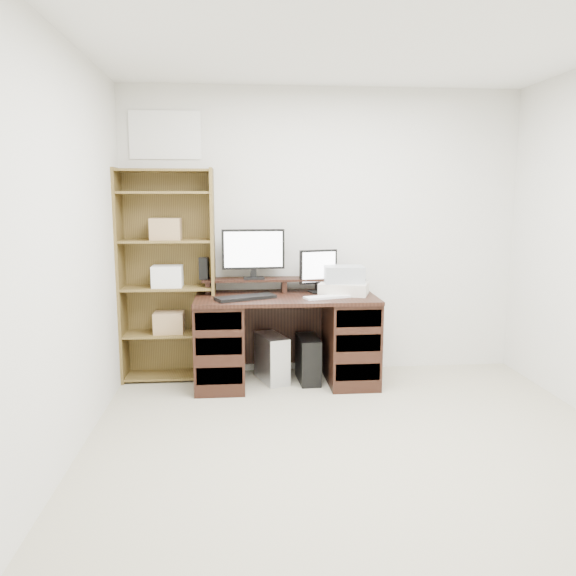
{
  "coord_description": "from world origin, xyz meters",
  "views": [
    {
      "loc": [
        -0.74,
        -2.95,
        1.57
      ],
      "look_at": [
        -0.36,
        1.43,
        0.85
      ],
      "focal_mm": 35.0,
      "sensor_mm": 36.0,
      "label": 1
    }
  ],
  "objects": [
    {
      "name": "room",
      "position": [
        -0.0,
        0.0,
        1.25
      ],
      "size": [
        3.54,
        4.04,
        2.54
      ],
      "color": "#B0A98E",
      "rests_on": "ground"
    },
    {
      "name": "tower_silver",
      "position": [
        -0.48,
        1.69,
        0.2
      ],
      "size": [
        0.29,
        0.44,
        0.4
      ],
      "primitive_type": "cube",
      "rotation": [
        0.0,
        0.0,
        0.31
      ],
      "color": "silver",
      "rests_on": "ground"
    },
    {
      "name": "keyboard_black",
      "position": [
        -0.7,
        1.51,
        0.76
      ],
      "size": [
        0.51,
        0.34,
        0.03
      ],
      "primitive_type": "cube",
      "rotation": [
        0.0,
        0.0,
        0.41
      ],
      "color": "black",
      "rests_on": "desk"
    },
    {
      "name": "bookshelf",
      "position": [
        -1.35,
        1.86,
        0.92
      ],
      "size": [
        0.8,
        0.3,
        1.8
      ],
      "color": "brown",
      "rests_on": "ground"
    },
    {
      "name": "desk",
      "position": [
        -0.36,
        1.64,
        0.39
      ],
      "size": [
        1.5,
        0.7,
        0.75
      ],
      "color": "black",
      "rests_on": "ground"
    },
    {
      "name": "tower_black",
      "position": [
        -0.17,
        1.65,
        0.19
      ],
      "size": [
        0.18,
        0.4,
        0.39
      ],
      "rotation": [
        0.0,
        0.0,
        0.04
      ],
      "color": "black",
      "rests_on": "ground"
    },
    {
      "name": "monitor_wide",
      "position": [
        -0.62,
        1.83,
        1.11
      ],
      "size": [
        0.54,
        0.15,
        0.42
      ],
      "rotation": [
        0.0,
        0.0,
        0.06
      ],
      "color": "black",
      "rests_on": "riser_shelf"
    },
    {
      "name": "keyboard_white",
      "position": [
        -0.03,
        1.51,
        0.76
      ],
      "size": [
        0.4,
        0.22,
        0.02
      ],
      "primitive_type": "cube",
      "rotation": [
        0.0,
        0.0,
        0.31
      ],
      "color": "white",
      "rests_on": "desk"
    },
    {
      "name": "monitor_small",
      "position": [
        -0.06,
        1.79,
        0.95
      ],
      "size": [
        0.33,
        0.16,
        0.37
      ],
      "rotation": [
        0.0,
        0.0,
        0.25
      ],
      "color": "black",
      "rests_on": "desk"
    },
    {
      "name": "riser_shelf",
      "position": [
        -0.36,
        1.85,
        0.84
      ],
      "size": [
        1.4,
        0.22,
        0.12
      ],
      "color": "black",
      "rests_on": "desk"
    },
    {
      "name": "basket",
      "position": [
        0.14,
        1.68,
        0.92
      ],
      "size": [
        0.34,
        0.26,
        0.14
      ],
      "primitive_type": "cube",
      "rotation": [
        0.0,
        0.0,
        -0.07
      ],
      "color": "#9EA4A9",
      "rests_on": "printer"
    },
    {
      "name": "speaker",
      "position": [
        -1.04,
        1.84,
        0.96
      ],
      "size": [
        0.08,
        0.08,
        0.19
      ],
      "primitive_type": "cube",
      "rotation": [
        0.0,
        0.0,
        -0.13
      ],
      "color": "black",
      "rests_on": "riser_shelf"
    },
    {
      "name": "mouse",
      "position": [
        0.23,
        1.53,
        0.77
      ],
      "size": [
        0.09,
        0.06,
        0.03
      ],
      "primitive_type": "ellipsoid",
      "rotation": [
        0.0,
        0.0,
        -0.02
      ],
      "color": "white",
      "rests_on": "desk"
    },
    {
      "name": "printer",
      "position": [
        0.14,
        1.68,
        0.8
      ],
      "size": [
        0.47,
        0.41,
        0.1
      ],
      "primitive_type": "cube",
      "rotation": [
        0.0,
        0.0,
        -0.32
      ],
      "color": "beige",
      "rests_on": "desk"
    }
  ]
}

